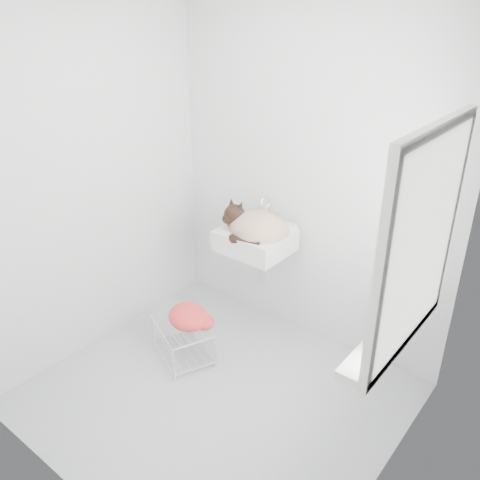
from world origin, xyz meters
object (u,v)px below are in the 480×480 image
Objects in this scene: bottle_a at (373,349)px; bottle_c at (402,317)px; cat at (255,227)px; sink at (255,231)px; bottle_b at (384,337)px; wire_rack at (183,338)px.

bottle_a is 0.34m from bottle_c.
bottle_a is 1.47× the size of bottle_c.
sink is at bearing 128.14° from cat.
bottle_a is at bearing -90.00° from bottle_b.
cat is at bearing -55.34° from sink.
bottle_b is at bearing 90.00° from bottle_a.
wire_rack is 2.80× the size of bottle_c.
sink is at bearing 162.63° from bottle_c.
cat reaches higher than bottle_b.
bottle_a is at bearing -26.50° from cat.
bottle_b is (1.45, -0.03, 0.70)m from wire_rack.
sink is 1.09× the size of wire_rack.
sink reaches higher than bottle_b.
bottle_a is 0.12m from bottle_b.
wire_rack is 1.90× the size of bottle_a.
wire_rack is 1.62m from bottle_c.
cat is (0.01, -0.02, 0.04)m from sink.
bottle_a is at bearing -5.84° from wire_rack.
bottle_c is (1.25, -0.39, 0.00)m from sink.
bottle_c is at bearing 90.00° from bottle_a.
bottle_a is (1.25, -0.73, 0.00)m from sink.
wire_rack is 2.49× the size of bottle_b.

